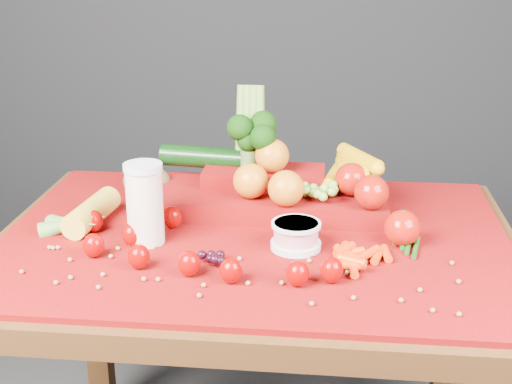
# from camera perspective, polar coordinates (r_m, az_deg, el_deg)

# --- Properties ---
(table) EXTENTS (1.10, 0.80, 0.75)m
(table) POSITION_cam_1_polar(r_m,az_deg,el_deg) (1.54, -0.08, -7.09)
(table) COLOR #3A230D
(table) RESTS_ON ground
(red_cloth) EXTENTS (1.05, 0.75, 0.01)m
(red_cloth) POSITION_cam_1_polar(r_m,az_deg,el_deg) (1.50, -0.08, -3.65)
(red_cloth) COLOR #7C0C04
(red_cloth) RESTS_ON table
(milk_glass) EXTENTS (0.08, 0.08, 0.17)m
(milk_glass) POSITION_cam_1_polar(r_m,az_deg,el_deg) (1.44, -8.90, -0.70)
(milk_glass) COLOR silver
(milk_glass) RESTS_ON red_cloth
(yogurt_bowl) EXTENTS (0.10, 0.10, 0.06)m
(yogurt_bowl) POSITION_cam_1_polar(r_m,az_deg,el_deg) (1.42, 3.22, -3.41)
(yogurt_bowl) COLOR silver
(yogurt_bowl) RESTS_ON red_cloth
(strawberry_scatter) EXTENTS (0.54, 0.28, 0.05)m
(strawberry_scatter) POSITION_cam_1_polar(r_m,az_deg,el_deg) (1.38, -5.87, -4.46)
(strawberry_scatter) COLOR #9A0002
(strawberry_scatter) RESTS_ON red_cloth
(dark_grape_cluster) EXTENTS (0.06, 0.05, 0.03)m
(dark_grape_cluster) POSITION_cam_1_polar(r_m,az_deg,el_deg) (1.36, -3.44, -5.23)
(dark_grape_cluster) COLOR black
(dark_grape_cluster) RESTS_ON red_cloth
(soybean_scatter) EXTENTS (0.84, 0.24, 0.01)m
(soybean_scatter) POSITION_cam_1_polar(r_m,az_deg,el_deg) (1.31, -1.01, -6.72)
(soybean_scatter) COLOR #9A7342
(soybean_scatter) RESTS_ON red_cloth
(corn_ear) EXTENTS (0.20, 0.24, 0.06)m
(corn_ear) POSITION_cam_1_polar(r_m,az_deg,el_deg) (1.55, -13.97, -2.22)
(corn_ear) COLOR gold
(corn_ear) RESTS_ON red_cloth
(potato) EXTENTS (0.12, 0.08, 0.08)m
(potato) POSITION_cam_1_polar(r_m,az_deg,el_deg) (1.71, -8.72, 0.83)
(potato) COLOR brown
(potato) RESTS_ON red_cloth
(baby_carrot_pile) EXTENTS (0.17, 0.17, 0.03)m
(baby_carrot_pile) POSITION_cam_1_polar(r_m,az_deg,el_deg) (1.37, 8.53, -5.17)
(baby_carrot_pile) COLOR red
(baby_carrot_pile) RESTS_ON red_cloth
(green_bean_pile) EXTENTS (0.14, 0.12, 0.01)m
(green_bean_pile) POSITION_cam_1_polar(r_m,az_deg,el_deg) (1.48, 12.30, -3.85)
(green_bean_pile) COLOR #155012
(green_bean_pile) RESTS_ON red_cloth
(produce_mound) EXTENTS (0.59, 0.36, 0.27)m
(produce_mound) POSITION_cam_1_polar(r_m,az_deg,el_deg) (1.61, 2.01, 0.65)
(produce_mound) COLOR #7C0C04
(produce_mound) RESTS_ON red_cloth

